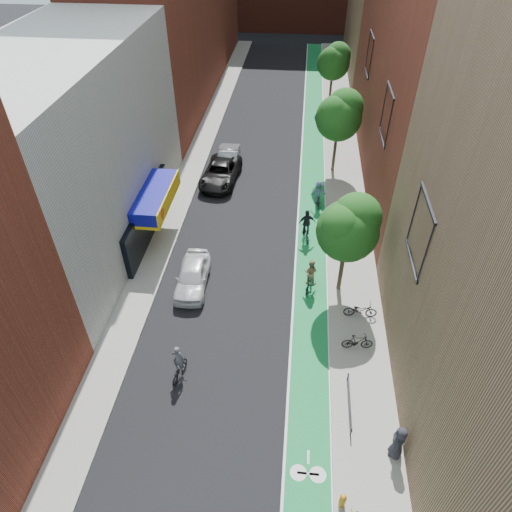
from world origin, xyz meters
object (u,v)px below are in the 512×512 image
(parked_car_white, at_px, (193,276))
(parked_car_black, at_px, (221,173))
(cyclist_lane_far, at_px, (318,195))
(parked_car_silver, at_px, (228,160))
(cyclist_lead, at_px, (179,366))
(fire_hydrant, at_px, (343,500))
(cyclist_lane_mid, at_px, (306,228))
(cyclist_lane_near, at_px, (310,277))
(pedestrian, at_px, (398,442))

(parked_car_white, relative_size, parked_car_black, 0.79)
(parked_car_black, bearing_deg, cyclist_lane_far, -14.98)
(parked_car_silver, xyz_separation_m, cyclist_lane_far, (7.36, -4.86, 0.17))
(parked_car_black, xyz_separation_m, cyclist_lane_far, (7.64, -2.70, 0.16))
(cyclist_lead, height_order, cyclist_lane_far, cyclist_lane_far)
(cyclist_lead, bearing_deg, parked_car_black, -75.05)
(parked_car_white, height_order, fire_hydrant, parked_car_white)
(cyclist_lane_mid, relative_size, fire_hydrant, 2.89)
(cyclist_lead, xyz_separation_m, cyclist_lane_far, (6.70, 15.59, 0.25))
(parked_car_white, distance_m, cyclist_lane_mid, 8.40)
(parked_car_white, height_order, parked_car_black, parked_car_black)
(cyclist_lane_near, height_order, cyclist_lane_mid, cyclist_lane_mid)
(parked_car_white, bearing_deg, fire_hydrant, -57.23)
(parked_car_white, bearing_deg, pedestrian, -44.12)
(cyclist_lead, relative_size, cyclist_lane_mid, 0.90)
(parked_car_black, height_order, parked_car_silver, parked_car_black)
(cyclist_lane_near, distance_m, cyclist_lane_far, 8.81)
(parked_car_silver, bearing_deg, parked_car_white, -91.95)
(pedestrian, bearing_deg, cyclist_lane_near, -143.84)
(cyclist_lead, xyz_separation_m, pedestrian, (9.94, -3.05, 0.38))
(cyclist_lane_near, bearing_deg, pedestrian, 123.65)
(parked_car_black, bearing_deg, cyclist_lane_near, -53.56)
(parked_car_black, height_order, cyclist_lane_mid, cyclist_lane_mid)
(cyclist_lead, relative_size, cyclist_lane_far, 0.99)
(parked_car_black, xyz_separation_m, cyclist_lane_near, (7.17, -11.50, 0.08))
(parked_car_white, relative_size, cyclist_lane_near, 2.13)
(cyclist_lane_mid, xyz_separation_m, fire_hydrant, (1.72, -16.89, -0.32))
(cyclist_lead, bearing_deg, fire_hydrant, 156.95)
(cyclist_lane_mid, xyz_separation_m, cyclist_lane_far, (0.78, 4.06, 0.05))
(parked_car_silver, relative_size, pedestrian, 2.51)
(cyclist_lane_near, xyz_separation_m, fire_hydrant, (1.41, -12.15, -0.29))
(cyclist_lane_far, height_order, pedestrian, cyclist_lane_far)
(cyclist_lead, relative_size, pedestrian, 1.09)
(parked_car_white, xyz_separation_m, fire_hydrant, (8.30, -11.68, -0.18))
(parked_car_silver, distance_m, cyclist_lane_near, 15.29)
(parked_car_black, relative_size, cyclist_lane_far, 2.73)
(parked_car_white, distance_m, cyclist_lane_near, 6.90)
(cyclist_lane_mid, xyz_separation_m, pedestrian, (4.02, -14.58, 0.19))
(cyclist_lead, distance_m, fire_hydrant, 9.33)
(parked_car_black, bearing_deg, cyclist_lead, -82.55)
(parked_car_white, height_order, cyclist_lane_near, cyclist_lane_near)
(cyclist_lead, distance_m, pedestrian, 10.41)
(parked_car_white, xyz_separation_m, parked_car_black, (-0.28, 11.97, 0.03))
(pedestrian, relative_size, fire_hydrant, 2.38)
(parked_car_black, distance_m, cyclist_lane_near, 13.55)
(fire_hydrant, bearing_deg, parked_car_silver, 107.83)
(pedestrian, bearing_deg, parked_car_silver, -140.23)
(cyclist_lane_near, relative_size, fire_hydrant, 2.66)
(cyclist_lane_mid, height_order, cyclist_lane_far, cyclist_lane_mid)
(parked_car_white, relative_size, parked_car_silver, 0.94)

